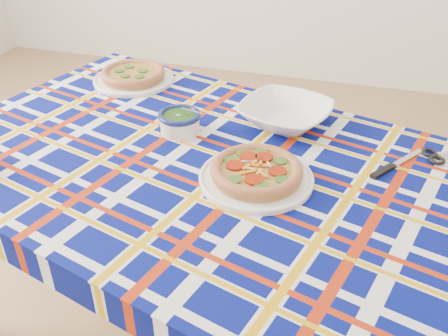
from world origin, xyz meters
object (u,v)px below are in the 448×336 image
(dining_table, at_px, (203,183))
(serving_bowl, at_px, (286,114))
(main_focaccia_plate, at_px, (256,171))
(pesto_bowl, at_px, (180,120))

(dining_table, xyz_separation_m, serving_bowl, (0.17, 0.26, 0.10))
(main_focaccia_plate, relative_size, serving_bowl, 1.13)
(main_focaccia_plate, bearing_deg, serving_bowl, 87.37)
(main_focaccia_plate, distance_m, pesto_bowl, 0.31)
(dining_table, bearing_deg, main_focaccia_plate, -1.47)
(pesto_bowl, bearing_deg, dining_table, -50.21)
(serving_bowl, bearing_deg, pesto_bowl, -154.67)
(pesto_bowl, bearing_deg, serving_bowl, 25.33)
(dining_table, height_order, pesto_bowl, pesto_bowl)
(dining_table, relative_size, pesto_bowl, 13.52)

